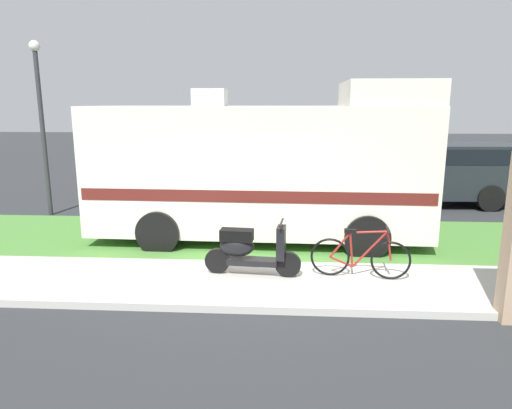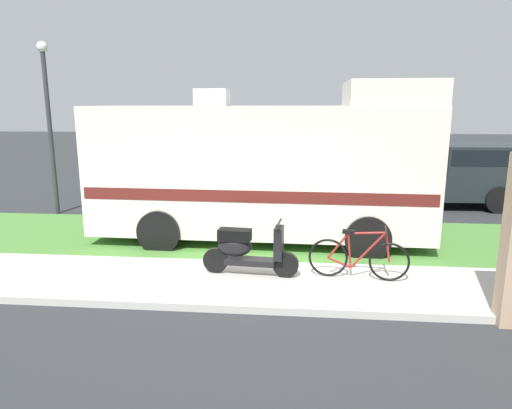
{
  "view_description": "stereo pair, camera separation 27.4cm",
  "coord_description": "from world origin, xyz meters",
  "px_view_note": "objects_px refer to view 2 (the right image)",
  "views": [
    {
      "loc": [
        0.69,
        -8.41,
        3.03
      ],
      "look_at": [
        0.15,
        0.3,
        1.1
      ],
      "focal_mm": 32.25,
      "sensor_mm": 36.0,
      "label": 1
    },
    {
      "loc": [
        0.96,
        -8.39,
        3.03
      ],
      "look_at": [
        0.15,
        0.3,
        1.1
      ],
      "focal_mm": 32.25,
      "sensor_mm": 36.0,
      "label": 2
    }
  ],
  "objects_px": {
    "bicycle": "(358,257)",
    "street_lamp_post": "(48,113)",
    "pickup_truck_near": "(450,173)",
    "scooter": "(247,249)",
    "motorhome_rv": "(266,167)"
  },
  "relations": [
    {
      "from": "motorhome_rv",
      "to": "bicycle",
      "type": "relative_size",
      "value": 4.35
    },
    {
      "from": "bicycle",
      "to": "pickup_truck_near",
      "type": "height_order",
      "value": "pickup_truck_near"
    },
    {
      "from": "motorhome_rv",
      "to": "street_lamp_post",
      "type": "bearing_deg",
      "value": 162.24
    },
    {
      "from": "motorhome_rv",
      "to": "bicycle",
      "type": "xyz_separation_m",
      "value": [
        1.74,
        -2.6,
        -1.16
      ]
    },
    {
      "from": "scooter",
      "to": "pickup_truck_near",
      "type": "xyz_separation_m",
      "value": [
        5.38,
        6.59,
        0.4
      ]
    },
    {
      "from": "pickup_truck_near",
      "to": "street_lamp_post",
      "type": "xyz_separation_m",
      "value": [
        -11.23,
        -2.09,
        1.79
      ]
    },
    {
      "from": "motorhome_rv",
      "to": "scooter",
      "type": "bearing_deg",
      "value": -93.4
    },
    {
      "from": "pickup_truck_near",
      "to": "bicycle",
      "type": "bearing_deg",
      "value": -117.8
    },
    {
      "from": "scooter",
      "to": "street_lamp_post",
      "type": "distance_m",
      "value": 7.7
    },
    {
      "from": "pickup_truck_near",
      "to": "street_lamp_post",
      "type": "height_order",
      "value": "street_lamp_post"
    },
    {
      "from": "bicycle",
      "to": "pickup_truck_near",
      "type": "xyz_separation_m",
      "value": [
        3.48,
        6.61,
        0.48
      ]
    },
    {
      "from": "bicycle",
      "to": "street_lamp_post",
      "type": "height_order",
      "value": "street_lamp_post"
    },
    {
      "from": "bicycle",
      "to": "street_lamp_post",
      "type": "xyz_separation_m",
      "value": [
        -7.75,
        4.52,
        2.27
      ]
    },
    {
      "from": "pickup_truck_near",
      "to": "street_lamp_post",
      "type": "distance_m",
      "value": 11.57
    },
    {
      "from": "bicycle",
      "to": "scooter",
      "type": "bearing_deg",
      "value": 179.32
    }
  ]
}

